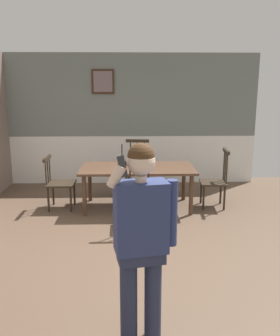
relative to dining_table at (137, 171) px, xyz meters
The scene contains 8 objects.
ground_plane 1.76m from the dining_table, 93.25° to the right, with size 7.41×7.41×0.00m, color brown.
room_back_partition 1.87m from the dining_table, 93.13° to the left, with size 5.38×0.17×2.78m.
dining_table is the anchor object (origin of this frame).
chair_near_window 0.91m from the dining_table, 89.87° to the right, with size 0.45×0.45×1.05m.
chair_by_doorway 1.37m from the dining_table, behind, with size 0.47×0.47×0.92m.
chair_at_table_head 0.91m from the dining_table, 89.79° to the left, with size 0.51×0.51×1.06m.
chair_opposite_corner 1.37m from the dining_table, ahead, with size 0.47×0.47×1.03m.
person_figure 3.36m from the dining_table, 90.58° to the right, with size 0.55×0.30×1.66m.
Camera 1 is at (-0.03, -4.29, 2.04)m, focal length 37.66 mm.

